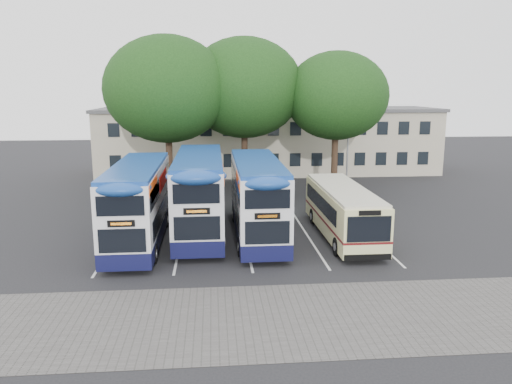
{
  "coord_description": "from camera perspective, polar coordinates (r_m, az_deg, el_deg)",
  "views": [
    {
      "loc": [
        -5.43,
        -21.41,
        8.08
      ],
      "look_at": [
        -3.13,
        5.0,
        2.54
      ],
      "focal_mm": 35.0,
      "sensor_mm": 36.0,
      "label": 1
    }
  ],
  "objects": [
    {
      "name": "depot_building",
      "position": [
        48.95,
        1.43,
        6.02
      ],
      "size": [
        32.4,
        8.4,
        6.2
      ],
      "color": "#AAA189",
      "rests_on": "ground"
    },
    {
      "name": "tree_mid",
      "position": [
        39.53,
        -1.35,
        11.81
      ],
      "size": [
        9.13,
        9.13,
        11.98
      ],
      "color": "black",
      "rests_on": "ground"
    },
    {
      "name": "tree_right",
      "position": [
        39.52,
        9.19,
        10.79
      ],
      "size": [
        7.97,
        7.97,
        10.89
      ],
      "color": "black",
      "rests_on": "ground"
    },
    {
      "name": "bus_single",
      "position": [
        27.83,
        9.84,
        -1.88
      ],
      "size": [
        2.38,
        9.37,
        2.79
      ],
      "color": "beige",
      "rests_on": "ground"
    },
    {
      "name": "lamp_post",
      "position": [
        43.03,
        10.54,
        7.61
      ],
      "size": [
        0.25,
        1.05,
        9.06
      ],
      "color": "gray",
      "rests_on": "ground"
    },
    {
      "name": "ground",
      "position": [
        23.52,
        8.79,
        -8.43
      ],
      "size": [
        120.0,
        120.0,
        0.0
      ],
      "primitive_type": "plane",
      "color": "black",
      "rests_on": "ground"
    },
    {
      "name": "bus_dd_left",
      "position": [
        26.86,
        -13.28,
        -0.91
      ],
      "size": [
        2.45,
        10.1,
        4.21
      ],
      "color": "#0F1037",
      "rests_on": "ground"
    },
    {
      "name": "tree_left",
      "position": [
        37.89,
        -10.15,
        11.48
      ],
      "size": [
        9.22,
        9.22,
        11.91
      ],
      "color": "black",
      "rests_on": "ground"
    },
    {
      "name": "bus_dd_right",
      "position": [
        27.32,
        0.14,
        -0.32
      ],
      "size": [
        2.47,
        10.21,
        4.25
      ],
      "color": "#0F1037",
      "rests_on": "ground"
    },
    {
      "name": "bay_lines",
      "position": [
        27.67,
        -1.28,
        -5.17
      ],
      "size": [
        14.12,
        11.0,
        0.01
      ],
      "color": "silver",
      "rests_on": "ground"
    },
    {
      "name": "paving_strip",
      "position": [
        18.61,
        6.35,
        -13.99
      ],
      "size": [
        40.0,
        6.0,
        0.01
      ],
      "primitive_type": "cube",
      "color": "#595654",
      "rests_on": "ground"
    },
    {
      "name": "bus_dd_mid",
      "position": [
        28.15,
        -6.47,
        0.19
      ],
      "size": [
        2.59,
        10.67,
        4.45
      ],
      "color": "#0F1037",
      "rests_on": "ground"
    }
  ]
}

